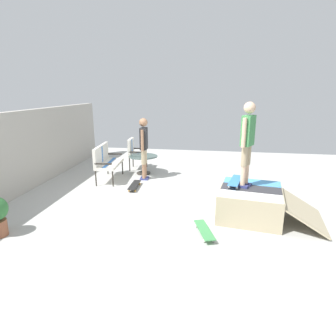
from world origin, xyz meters
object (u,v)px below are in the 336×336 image
Objects in this scene: patio_chair_near_house at (135,151)px; skateboard_spare at (204,230)px; skate_ramp at (252,203)px; patio_bench at (106,159)px; skateboard_on_ramp at (235,181)px; person_watching at (144,144)px; skateboard_by_bench at (134,185)px; person_skater at (247,138)px; patio_table at (143,161)px.

patio_chair_near_house is 4.80m from skateboard_spare.
skate_ramp is 2.68× the size of skateboard_spare.
skateboard_on_ramp is at bearing -115.76° from patio_bench.
person_watching is (0.23, -1.09, 0.44)m from patio_bench.
skate_ramp is at bearing -116.19° from patio_bench.
person_watching is 1.28m from skateboard_by_bench.
person_skater is at bearing -127.67° from person_watching.
skate_ramp is at bearing -120.48° from skateboard_on_ramp.
patio_bench is 3.94m from skateboard_on_ramp.
person_watching is at bearing -5.49° from skateboard_by_bench.
patio_chair_near_house reaches higher than skate_ramp.
person_skater is at bearing -36.28° from skateboard_spare.
patio_chair_near_house is 1.99m from skateboard_by_bench.
person_watching is 3.72m from skateboard_spare.
patio_table is 3.63m from skateboard_on_ramp.
skate_ramp is at bearing -124.92° from person_skater.
patio_bench is 1.57× the size of skateboard_on_ramp.
person_skater is (-1.79, -3.72, 1.00)m from patio_bench.
person_skater is at bearing -133.70° from patio_chair_near_house.
person_skater is at bearing -113.98° from skateboard_by_bench.
patio_bench is 1.36m from patio_chair_near_house.
patio_chair_near_house is 1.13× the size of patio_table.
skateboard_spare is at bearing -139.21° from skateboard_by_bench.
patio_chair_near_house is at bearing 46.69° from skate_ramp.
skateboard_spare is (-1.04, 0.77, -1.54)m from person_skater.
patio_chair_near_house is at bearing 46.30° from person_skater.
skateboard_spare is (-3.07, -1.86, -0.97)m from person_watching.
skate_ramp is 4.64m from patio_chair_near_house.
person_skater reaches higher than patio_table.
person_skater is 3.33m from skateboard_by_bench.
skateboard_by_bench is (1.20, 2.70, -1.54)m from person_skater.
skateboard_on_ramp is at bearing -113.86° from skateboard_by_bench.
patio_table is 1.09× the size of skateboard_spare.
person_skater is at bearing -115.73° from skateboard_on_ramp.
patio_table is (0.79, -0.92, -0.21)m from patio_bench.
skateboard_on_ramp reaches higher than skateboard_spare.
skateboard_spare is at bearing -148.81° from person_watching.
skateboard_by_bench is at bearing 66.14° from skateboard_on_ramp.
person_skater reaches higher than patio_bench.
skateboard_on_ramp is at bearing -128.39° from person_watching.
patio_bench is at bearing 130.51° from patio_table.
skateboard_by_bench is at bearing 40.79° from skateboard_spare.
skate_ramp is at bearing -127.51° from person_watching.
skateboard_on_ramp is (1.13, -0.59, 0.61)m from skateboard_spare.
skate_ramp is 2.73× the size of skateboard_by_bench.
patio_table is 0.50× the size of person_watching.
skateboard_by_bench is at bearing 65.32° from skate_ramp.
skateboard_by_bench is 2.97m from skateboard_spare.
person_skater is at bearing -115.76° from patio_bench.
patio_bench is 4.13m from skateboard_spare.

